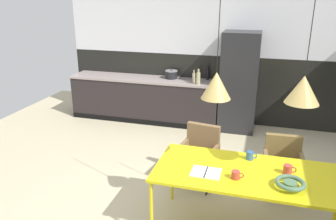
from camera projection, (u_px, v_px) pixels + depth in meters
name	position (u px, v px, depth m)	size (l,w,h in m)	color
ground_plane	(180.00, 217.00, 3.97)	(8.81, 8.81, 0.00)	#C1B490
back_wall_splashback_dark	(221.00, 89.00, 6.77)	(6.32, 0.12, 1.35)	black
back_wall_panel_upper	(224.00, 20.00, 6.32)	(6.32, 0.12, 1.35)	silver
kitchen_counter	(145.00, 99.00, 6.91)	(3.07, 0.63, 0.89)	black
refrigerator_column	(239.00, 82.00, 6.26)	(0.67, 0.60, 1.86)	#232326
dining_table	(250.00, 176.00, 3.46)	(1.98, 0.89, 0.76)	gold
armchair_near_window	(200.00, 148.00, 4.54)	(0.55, 0.54, 0.82)	brown
armchair_facing_counter	(283.00, 159.00, 4.31)	(0.51, 0.49, 0.77)	brown
fruit_bowl	(290.00, 183.00, 3.16)	(0.28, 0.28, 0.08)	#4C704C
open_book	(206.00, 172.00, 3.43)	(0.30, 0.24, 0.02)	white
mug_tall_blue	(250.00, 156.00, 3.70)	(0.12, 0.08, 0.09)	#335B93
mug_wide_latte	(288.00, 169.00, 3.41)	(0.13, 0.09, 0.10)	#B23D33
mug_short_terracotta	(236.00, 175.00, 3.32)	(0.12, 0.08, 0.08)	#B23D33
cooking_pot	(171.00, 74.00, 6.70)	(0.25, 0.25, 0.18)	black
bottle_oil_tall	(198.00, 78.00, 6.25)	(0.08, 0.08, 0.29)	tan
bottle_vinegar_dark	(208.00, 74.00, 6.60)	(0.06, 0.06, 0.28)	black
bottle_wine_green	(194.00, 77.00, 6.39)	(0.06, 0.06, 0.24)	tan
pendant_lamp_over_table_near	(216.00, 85.00, 3.24)	(0.29, 0.29, 1.12)	black
pendant_lamp_over_table_far	(303.00, 90.00, 3.08)	(0.32, 0.32, 1.12)	black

